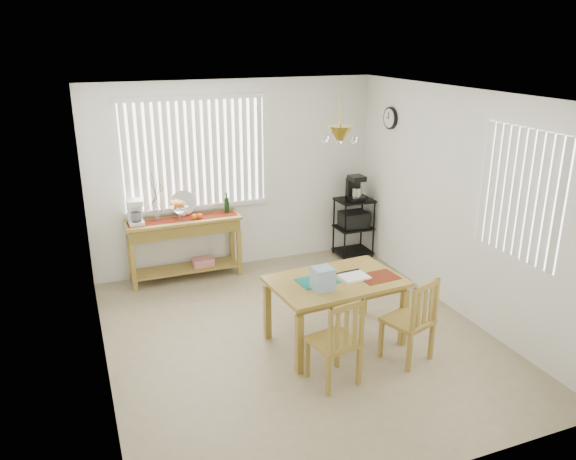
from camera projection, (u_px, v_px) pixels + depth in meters
name	position (u px, v px, depth m)	size (l,w,h in m)	color
ground	(298.00, 337.00, 6.17)	(4.00, 4.50, 0.01)	tan
room_shell	(299.00, 187.00, 5.63)	(4.20, 4.70, 2.70)	white
sideboard	(185.00, 234.00, 7.46)	(1.50, 0.42, 0.85)	#A68738
sideboard_items	(163.00, 211.00, 7.27)	(1.43, 0.35, 0.65)	maroon
wire_cart	(354.00, 222.00, 8.29)	(0.51, 0.41, 0.87)	black
cart_items	(355.00, 188.00, 8.13)	(0.21, 0.25, 0.36)	black
dining_table	(335.00, 287.00, 5.87)	(1.42, 0.97, 0.73)	#A68738
table_items	(331.00, 278.00, 5.66)	(1.07, 0.46, 0.23)	#147269
chair_left	(336.00, 342.00, 5.21)	(0.47, 0.47, 0.89)	#A68738
chair_right	(411.00, 321.00, 5.59)	(0.53, 0.53, 0.90)	#A68738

